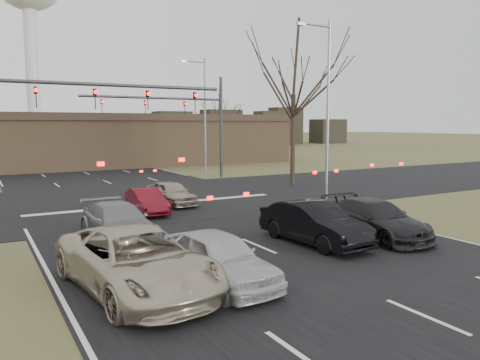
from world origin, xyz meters
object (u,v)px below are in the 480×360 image
object	(u,v)px
streetlight_right_near	(326,101)
car_silver_ahead	(171,193)
car_red_ahead	(147,201)
mast_arm_far	(189,114)
mast_arm_near	(50,107)
car_grey_ahead	(118,222)
building	(91,140)
car_charcoal_sedan	(376,219)
car_white_sedan	(218,258)
car_black_hatch	(314,223)
car_silver_suv	(136,260)
streetlight_right_far	(203,109)

from	to	relation	value
streetlight_right_near	car_silver_ahead	world-z (taller)	streetlight_right_near
car_red_ahead	mast_arm_far	bearing A→B (deg)	59.88
mast_arm_near	car_grey_ahead	bearing A→B (deg)	-79.52
building	car_grey_ahead	size ratio (longest dim) A/B	9.00
mast_arm_near	car_charcoal_sedan	world-z (taller)	mast_arm_near
streetlight_right_near	car_charcoal_sedan	bearing A→B (deg)	-117.76
car_charcoal_sedan	car_red_ahead	size ratio (longest dim) A/B	1.35
mast_arm_near	car_white_sedan	xyz separation A→B (m)	(2.23, -12.75, -4.35)
streetlight_right_near	car_charcoal_sedan	xyz separation A→B (m)	(-4.25, -8.07, -4.88)
car_red_ahead	car_black_hatch	bearing A→B (deg)	-66.81
car_charcoal_sedan	car_silver_ahead	xyz separation A→B (m)	(-4.07, 10.57, -0.06)
car_black_hatch	car_grey_ahead	size ratio (longest dim) A/B	0.97
mast_arm_near	car_white_sedan	distance (m)	13.66
car_silver_suv	car_white_sedan	bearing A→B (deg)	-22.99
car_black_hatch	car_silver_ahead	size ratio (longest dim) A/B	1.21
car_grey_ahead	car_black_hatch	bearing A→B (deg)	-37.21
mast_arm_near	car_silver_ahead	xyz separation A→B (m)	(5.73, -0.50, -4.43)
car_black_hatch	car_silver_suv	bearing A→B (deg)	-171.24
car_silver_suv	car_grey_ahead	bearing A→B (deg)	72.56
building	car_red_ahead	xyz separation A→B (m)	(-3.40, -27.13, -2.07)
streetlight_right_far	car_grey_ahead	bearing A→B (deg)	-122.83
building	mast_arm_far	world-z (taller)	mast_arm_far
streetlight_right_far	car_red_ahead	size ratio (longest dim) A/B	2.77
building	car_white_sedan	distance (m)	38.13
car_black_hatch	car_grey_ahead	world-z (taller)	car_black_hatch
car_silver_suv	car_black_hatch	distance (m)	7.15
car_black_hatch	car_red_ahead	size ratio (longest dim) A/B	1.27
mast_arm_near	car_black_hatch	world-z (taller)	mast_arm_near
mast_arm_near	streetlight_right_far	world-z (taller)	streetlight_right_far
car_white_sedan	building	bearing A→B (deg)	77.00
building	mast_arm_near	world-z (taller)	mast_arm_near
car_silver_ahead	car_red_ahead	bearing A→B (deg)	-145.33
mast_arm_near	car_black_hatch	size ratio (longest dim) A/B	2.64
car_white_sedan	streetlight_right_near	bearing A→B (deg)	34.07
car_silver_suv	car_black_hatch	xyz separation A→B (m)	(6.99, 1.47, -0.06)
streetlight_right_far	car_silver_ahead	size ratio (longest dim) A/B	2.64
car_charcoal_sedan	car_grey_ahead	size ratio (longest dim) A/B	1.03
mast_arm_far	streetlight_right_far	bearing A→B (deg)	51.89
streetlight_right_far	car_grey_ahead	distance (m)	25.05
car_silver_ahead	car_white_sedan	bearing A→B (deg)	-111.85
streetlight_right_near	car_silver_ahead	bearing A→B (deg)	163.28
mast_arm_far	streetlight_right_far	world-z (taller)	streetlight_right_far
car_white_sedan	car_charcoal_sedan	world-z (taller)	car_white_sedan
building	streetlight_right_far	size ratio (longest dim) A/B	4.24
mast_arm_near	car_red_ahead	size ratio (longest dim) A/B	3.36
streetlight_right_near	car_charcoal_sedan	size ratio (longest dim) A/B	2.06
car_charcoal_sedan	car_grey_ahead	xyz separation A→B (m)	(-8.57, 4.43, -0.02)
car_charcoal_sedan	streetlight_right_near	bearing A→B (deg)	67.23
building	car_grey_ahead	bearing A→B (deg)	-100.74
mast_arm_near	car_charcoal_sedan	xyz separation A→B (m)	(9.80, -11.07, -4.37)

